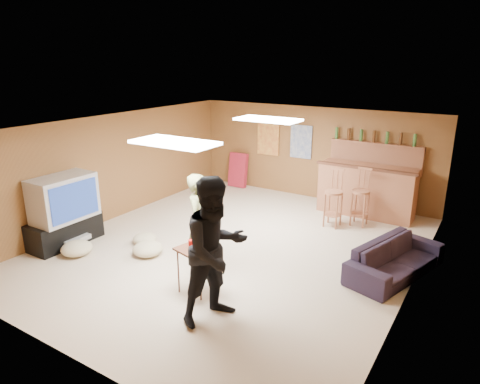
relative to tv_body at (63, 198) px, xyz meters
The scene contains 32 objects.
ground 3.18m from the tv_body, 29.51° to the left, with size 7.00×7.00×0.00m, color #C7B198.
ceiling 3.31m from the tv_body, 29.51° to the left, with size 6.00×7.00×0.02m, color silver.
wall_back 5.66m from the tv_body, 62.08° to the left, with size 6.00×0.02×2.20m, color brown.
wall_front 3.33m from the tv_body, 37.04° to the right, with size 6.00×0.02×2.20m, color brown.
wall_left 1.55m from the tv_body, 103.13° to the left, with size 0.02×7.00×2.20m, color brown.
wall_right 5.85m from the tv_body, 14.87° to the left, with size 0.02×7.00×2.20m, color brown.
tv_stand 0.65m from the tv_body, behind, with size 0.55×1.30×0.50m, color black.
dvd_box 0.76m from the tv_body, ahead, with size 0.35×0.50×0.08m, color #B2B2B7.
tv_body is the anchor object (origin of this frame).
tv_screen 0.31m from the tv_body, ahead, with size 0.02×0.95×0.65m, color navy.
bar_counter 6.09m from the tv_body, 47.00° to the left, with size 2.00×0.60×1.10m, color brown.
bar_lip 5.91m from the tv_body, 45.34° to the left, with size 2.10×0.12×0.05m, color #452316.
bar_shelf 6.45m from the tv_body, 49.74° to the left, with size 2.00×0.18×0.05m, color brown.
bar_backing 6.44m from the tv_body, 49.85° to the left, with size 2.00×0.14×0.60m, color brown.
poster_left 5.19m from the tv_body, 73.70° to the left, with size 0.60×0.03×0.85m, color #BF3F26.
poster_right 5.51m from the tv_body, 64.65° to the left, with size 0.55×0.03×0.80m, color #334C99.
folding_chair_stack 4.86m from the tv_body, 82.29° to the left, with size 0.50×0.14×0.90m, color #A51E32.
ceiling_panel_front 2.94m from the tv_body, ahead, with size 1.20×0.60×0.04m, color white.
ceiling_panel_back 3.99m from the tv_body, 45.54° to the left, with size 1.20×0.60×0.04m, color white.
person_olive 2.72m from the tv_body, 10.73° to the left, with size 0.59×0.38×1.61m, color brown.
person_black 3.66m from the tv_body, ahead, with size 0.94×0.73×1.93m, color black.
sofa 5.74m from the tv_body, 20.41° to the left, with size 1.85×0.72×0.54m, color black.
tray_table 3.06m from the tv_body, ahead, with size 0.52×0.42×0.68m, color #452316.
cup_red_near 2.91m from the tv_body, ahead, with size 0.08×0.08×0.11m, color #B6110C.
cup_red_far 3.08m from the tv_body, ahead, with size 0.08×0.08×0.10m, color #B6110C.
cup_blue 3.12m from the tv_body, ahead, with size 0.08×0.08×0.10m, color navy.
bar_stool_left 5.11m from the tv_body, 42.22° to the left, with size 0.42×0.42×1.33m, color brown, non-canonical shape.
bar_stool_right 5.67m from the tv_body, 41.83° to the left, with size 0.39×0.39×1.22m, color brown, non-canonical shape.
cushion_near_tv 1.79m from the tv_body, 15.90° to the left, with size 0.52×0.52×0.24m, color tan.
cushion_mid 1.60m from the tv_body, 33.69° to the left, with size 0.43×0.43×0.19m, color tan.
cushion_far 0.94m from the tv_body, 22.82° to the right, with size 0.53×0.53×0.24m, color tan.
bottle_row 6.41m from the tv_body, 50.03° to the left, with size 1.76×0.08×0.26m, color #3F7233, non-canonical shape.
Camera 1 is at (3.85, -5.96, 3.29)m, focal length 32.00 mm.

